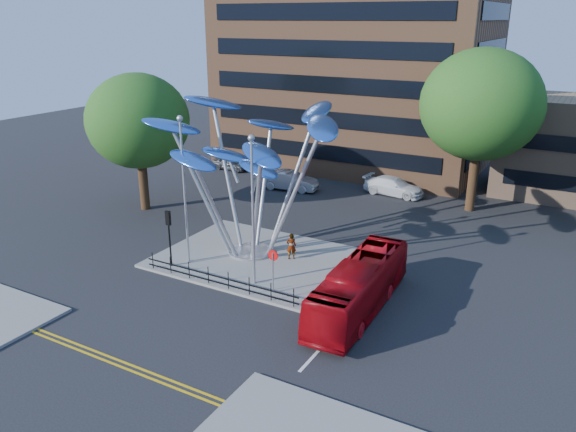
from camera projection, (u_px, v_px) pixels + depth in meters
The scene contains 18 objects.
ground at pixel (215, 306), 28.90m from camera, with size 120.00×120.00×0.00m, color black.
traffic_island at pixel (260, 259), 34.26m from camera, with size 12.00×9.00×0.15m, color slate.
double_yellow_near at pixel (131, 365), 23.97m from camera, with size 40.00×0.12×0.01m, color gold.
double_yellow_far at pixel (126, 369), 23.72m from camera, with size 40.00×0.12×0.01m, color gold.
brick_tower at pixel (359, 6), 52.93m from camera, with size 25.00×15.00×30.00m, color brown.
tree_right at pixel (481, 105), 40.57m from camera, with size 8.80×8.80×12.11m.
tree_left at pixel (138, 121), 41.31m from camera, with size 7.60×7.60×10.32m.
leaf_sculpture at pixel (249, 146), 33.04m from camera, with size 12.72×9.54×9.51m.
street_lamp_left at pixel (184, 178), 32.06m from camera, with size 0.36×0.36×8.80m.
street_lamp_right at pixel (253, 198), 29.42m from camera, with size 0.36×0.36×8.30m.
traffic_light_island at pixel (169, 227), 32.39m from camera, with size 0.28×0.18×3.42m.
no_entry_sign_island at pixel (273, 264), 29.43m from camera, with size 0.60×0.10×2.45m.
pedestrian_railing_front at pixel (218, 279), 30.57m from camera, with size 10.00×0.06×1.00m.
red_bus at pixel (359, 287), 28.07m from camera, with size 2.20×9.40×2.62m, color #93060D.
pedestrian at pixel (291, 246), 33.89m from camera, with size 0.60×0.39×1.64m, color gray.
parked_car_left at pixel (231, 163), 54.49m from camera, with size 1.53×3.80×1.29m, color #3D3F44.
parked_car_mid at pixel (290, 181), 48.08m from camera, with size 1.71×4.90×1.61m, color #9C9EA4.
parked_car_right at pixel (394, 186), 46.73m from camera, with size 2.06×5.06×1.47m, color silver.
Camera 1 is at (15.88, -20.53, 14.04)m, focal length 35.00 mm.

